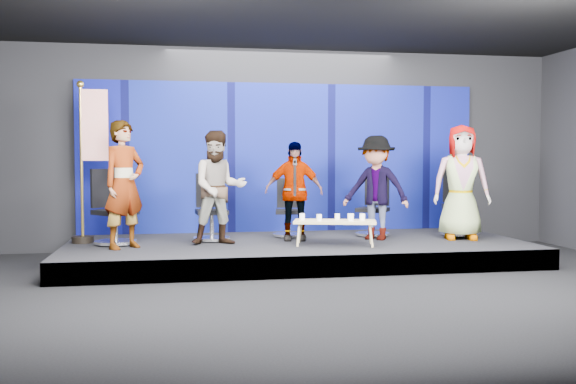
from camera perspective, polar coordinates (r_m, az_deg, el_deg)
The scene contains 21 objects.
ground at distance 7.61m, azimuth 4.37°, elevation -9.03°, with size 10.00×10.00×0.00m, color black.
room_walls at distance 7.49m, azimuth 4.45°, elevation 9.47°, with size 10.02×8.02×3.51m.
riser at distance 9.99m, azimuth 0.81°, elevation -5.26°, with size 7.00×3.00×0.30m, color black.
backdrop at distance 11.31m, azimuth -0.56°, elevation 3.08°, with size 7.00×0.08×2.60m, color #080B63.
chair_a at distance 9.92m, azimuth -15.31°, elevation -2.39°, with size 0.90×0.90×1.13m.
panelist_a at distance 9.41m, azimuth -14.35°, elevation 0.65°, with size 0.67×0.44×1.83m, color black.
chair_b at distance 10.11m, azimuth -6.84°, elevation -2.36°, with size 0.63×0.63×1.05m.
panelist_b at distance 9.59m, azimuth -6.16°, elevation 0.38°, with size 0.83×0.64×1.70m, color black.
chair_c at distance 10.57m, azimuth 0.07°, elevation -2.27°, with size 0.62×0.62×0.96m.
panelist_c at distance 10.04m, azimuth 0.52°, elevation 0.08°, with size 0.91×0.38×1.55m, color black.
chair_d at distance 10.75m, azimuth 7.61°, elevation -2.10°, with size 0.80×0.80×1.02m.
panelist_d at distance 10.22m, azimuth 7.82°, elevation 0.38°, with size 1.06×0.61×1.65m, color black.
chair_e at distance 11.08m, azimuth 14.93°, elevation -1.84°, with size 0.77×0.77×1.12m.
panelist_e at distance 10.54m, azimuth 15.14°, elevation 0.85°, with size 0.89×0.58×1.82m, color black.
coffee_table at distance 9.51m, azimuth 4.19°, elevation -2.71°, with size 1.29×0.80×0.37m.
mug_a at distance 9.56m, azimuth 1.27°, elevation -2.20°, with size 0.08×0.08×0.10m, color white.
mug_b at distance 9.46m, azimuth 2.79°, elevation -2.27°, with size 0.08×0.08×0.09m, color white.
mug_c at distance 9.64m, azimuth 4.41°, elevation -2.19°, with size 0.08×0.08×0.09m, color white.
mug_d at distance 9.44m, azimuth 5.60°, elevation -2.25°, with size 0.09×0.09×0.11m, color white.
mug_e at distance 9.57m, azimuth 6.62°, elevation -2.21°, with size 0.08×0.08×0.10m, color white.
flag_stand at distance 10.17m, azimuth -17.21°, elevation 2.96°, with size 0.56×0.33×2.46m.
Camera 1 is at (-1.85, -7.21, 1.58)m, focal length 40.00 mm.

